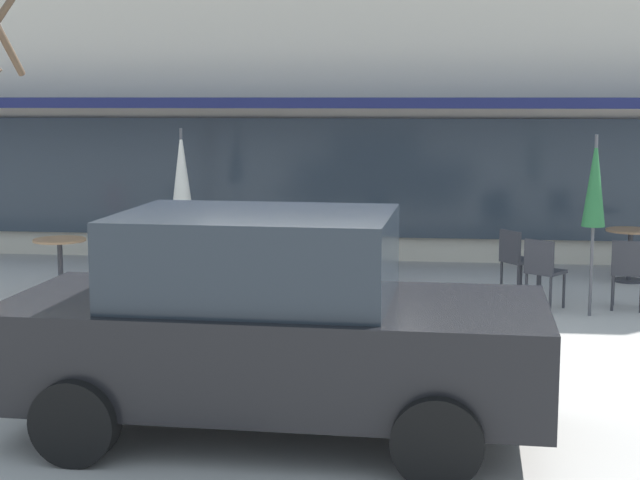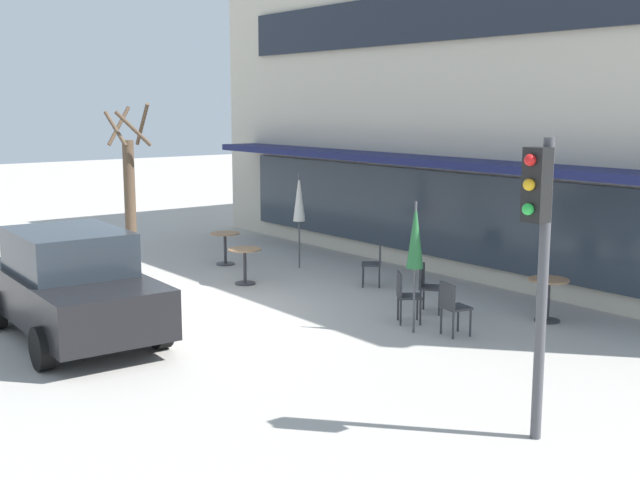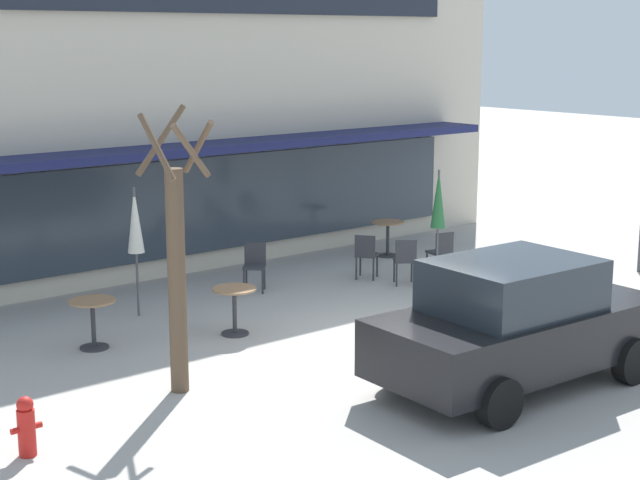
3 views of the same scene
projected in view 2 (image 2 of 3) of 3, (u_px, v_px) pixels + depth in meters
ground_plane at (197, 314)px, 14.49m from camera, size 80.00×80.00×0.00m
building_facade at (549, 98)px, 19.83m from camera, size 17.09×9.10×7.82m
cafe_table_near_wall at (225, 243)px, 18.90m from camera, size 0.70×0.70×0.76m
cafe_table_streetside at (245, 260)px, 16.83m from camera, size 0.70×0.70×0.76m
cafe_table_by_tree at (548, 293)px, 13.92m from camera, size 0.70×0.70×0.76m
patio_umbrella_green_folded at (415, 236)px, 13.03m from camera, size 0.28×0.28×2.20m
patio_umbrella_cream_folded at (299, 198)px, 18.32m from camera, size 0.28×0.28×2.20m
cafe_chair_0 at (452, 305)px, 13.05m from camera, size 0.47×0.47×0.89m
cafe_chair_1 at (427, 284)px, 14.52m from camera, size 0.56×0.56×0.89m
cafe_chair_2 at (405, 293)px, 13.83m from camera, size 0.56×0.56×0.89m
cafe_chair_3 at (375, 262)px, 16.62m from camera, size 0.56×0.56×0.89m
parked_sedan at (72, 285)px, 12.90m from camera, size 4.27×2.15×1.76m
street_tree at (130, 200)px, 17.20m from camera, size 0.81×0.83×3.78m
traffic_light_pole at (539, 240)px, 8.68m from camera, size 0.26×0.44×3.40m
fire_hydrant at (61, 250)px, 18.90m from camera, size 0.36×0.20×0.71m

